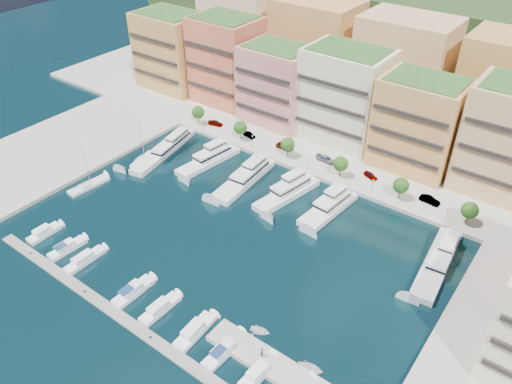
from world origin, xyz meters
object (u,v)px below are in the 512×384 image
lamppost_2 (308,161)px  yacht_1 (210,159)px  tree_4 (401,186)px  car_5 (430,200)px  car_2 (285,146)px  cruiser_5 (160,309)px  yacht_3 (289,191)px  tree_5 (470,210)px  tender_2 (310,369)px  yacht_2 (246,176)px  sailboat_2 (143,160)px  car_1 (249,135)px  cruiser_7 (224,351)px  cruiser_2 (85,260)px  yacht_4 (330,206)px  cruiser_1 (67,248)px  cruiser_4 (133,291)px  tree_2 (288,145)px  car_4 (371,175)px  lamppost_4 (447,212)px  person_0 (262,352)px  car_3 (326,159)px  tree_1 (240,127)px  tree_3 (341,164)px  yacht_0 (166,148)px  tender_0 (260,331)px  tree_0 (198,112)px  sailboat_1 (89,186)px  lamppost_3 (373,185)px  yacht_6 (439,259)px  lamppost_1 (252,140)px  cruiser_0 (44,233)px  car_0 (216,123)px  cruiser_8 (258,373)px

lamppost_2 → yacht_1: bearing=-154.8°
tree_4 → car_5: bearing=22.9°
car_2 → cruiser_5: bearing=-164.5°
yacht_3 → tree_5: bearing=19.2°
tree_4 → tender_2: 53.09m
tree_4 → yacht_2: tree_4 is taller
sailboat_2 → car_1: size_ratio=3.26×
yacht_1 → cruiser_7: (41.96, -44.63, -0.52)m
cruiser_2 → yacht_4: bearing=55.2°
cruiser_1 → cruiser_4: same height
tree_2 → yacht_3: (9.50, -13.37, -3.53)m
tree_4 → car_4: (-9.37, 4.11, -3.05)m
lamppost_4 → person_0: size_ratio=2.14×
car_3 → car_4: bearing=-88.6°
tree_1 → tree_3: (32.00, 0.00, 0.00)m
yacht_2 → yacht_0: bearing=-176.0°
cruiser_4 → tender_2: (36.03, 5.75, -0.11)m
tender_0 → yacht_4: bearing=-4.0°
tree_0 → sailboat_1: 40.66m
tree_3 → tree_1: bearing=180.0°
tree_4 → tender_0: size_ratio=1.58×
tender_2 → tree_2: bearing=21.3°
lamppost_3 → yacht_6: bearing=-30.9°
lamppost_1 → yacht_1: yacht_1 is taller
cruiser_2 → car_3: car_3 is taller
tree_0 → cruiser_2: (21.00, -58.10, -4.20)m
cruiser_4 → car_4: size_ratio=2.18×
tree_3 → tree_4: size_ratio=1.00×
lamppost_4 → yacht_4: (-23.45, -10.40, -2.73)m
lamppost_4 → car_4: size_ratio=1.04×
tree_4 → lamppost_2: 24.13m
lamppost_1 → cruiser_0: 57.90m
cruiser_1 → cruiser_5: size_ratio=0.98×
yacht_4 → yacht_0: bearing=-175.7°
cruiser_0 → yacht_2: bearing=62.8°
cruiser_4 → lamppost_2: bearing=85.5°
yacht_0 → cruiser_5: yacht_0 is taller
yacht_0 → car_0: 18.67m
lamppost_1 → car_1: bearing=135.3°
yacht_1 → yacht_6: size_ratio=0.85×
cruiser_8 → tender_0: cruiser_8 is taller
tree_0 → car_4: 54.87m
tree_1 → car_5: 54.66m
sailboat_1 → person_0: (64.66, -14.95, 1.68)m
lamppost_3 → yacht_4: 12.06m
lamppost_1 → car_4: (32.63, 6.41, -2.14)m
yacht_4 → cruiser_2: 55.29m
yacht_4 → cruiser_7: bearing=-82.9°
yacht_3 → car_2: bearing=126.6°
lamppost_4 → tender_2: size_ratio=0.95×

